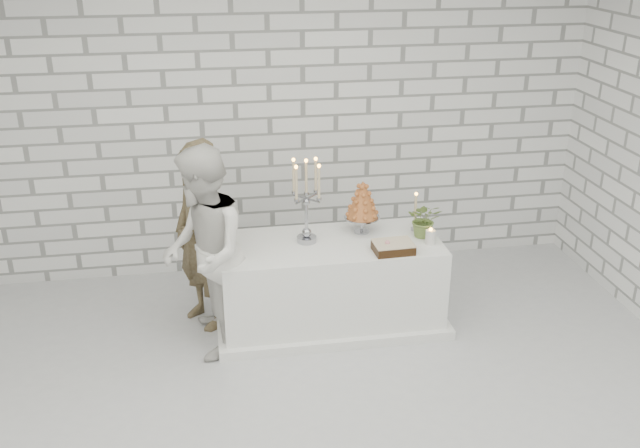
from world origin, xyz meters
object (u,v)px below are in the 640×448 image
(bride, at_px, (204,254))
(groom, at_px, (201,236))
(cake_table, at_px, (330,283))
(candelabra, at_px, (306,201))
(croquembouche, at_px, (362,207))

(bride, bearing_deg, groom, -178.23)
(cake_table, distance_m, bride, 1.15)
(candelabra, bearing_deg, croquembouche, 12.90)
(groom, distance_m, bride, 0.42)
(cake_table, xyz_separation_m, groom, (-1.04, 0.19, 0.43))
(groom, xyz_separation_m, candelabra, (0.85, -0.14, 0.30))
(cake_table, relative_size, croquembouche, 3.91)
(bride, relative_size, croquembouche, 3.64)
(bride, xyz_separation_m, croquembouche, (1.32, 0.39, 0.14))
(cake_table, height_order, bride, bride)
(bride, height_order, croquembouche, bride)
(bride, bearing_deg, croquembouche, 105.28)
(groom, bearing_deg, cake_table, 45.83)
(cake_table, relative_size, candelabra, 2.53)
(cake_table, distance_m, groom, 1.14)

